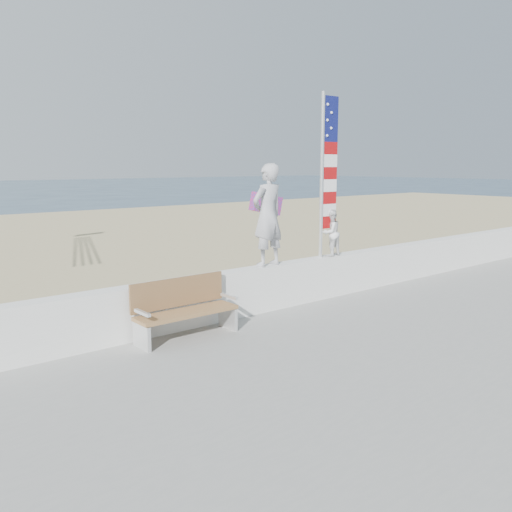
% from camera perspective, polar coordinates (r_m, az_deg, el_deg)
% --- Properties ---
extents(ground, '(220.00, 220.00, 0.00)m').
position_cam_1_polar(ground, '(9.27, 6.22, -9.83)').
color(ground, '#2B4156').
rests_on(ground, ground).
extents(sand, '(90.00, 40.00, 0.08)m').
position_cam_1_polar(sand, '(16.62, -16.55, -1.34)').
color(sand, tan).
rests_on(sand, ground).
extents(seawall, '(30.00, 0.35, 0.90)m').
position_cam_1_polar(seawall, '(10.53, -1.54, -3.84)').
color(seawall, white).
rests_on(seawall, boardwalk).
extents(adult, '(0.78, 0.54, 2.03)m').
position_cam_1_polar(adult, '(10.71, 1.24, 4.32)').
color(adult, '#A1A1A6').
rests_on(adult, seawall).
extents(child, '(0.53, 0.43, 1.03)m').
position_cam_1_polar(child, '(12.02, 7.85, 2.43)').
color(child, silver).
rests_on(child, seawall).
extents(bench, '(1.80, 0.57, 1.00)m').
position_cam_1_polar(bench, '(9.27, -7.60, -5.41)').
color(bench, '#996F43').
rests_on(bench, boardwalk).
extents(flag, '(0.50, 0.08, 3.50)m').
position_cam_1_polar(flag, '(11.80, 7.39, 9.11)').
color(flag, white).
rests_on(flag, seawall).
extents(parafoil_kite, '(0.89, 0.28, 0.60)m').
position_cam_1_polar(parafoil_kite, '(13.08, 1.14, 5.50)').
color(parafoil_kite, red).
rests_on(parafoil_kite, ground).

